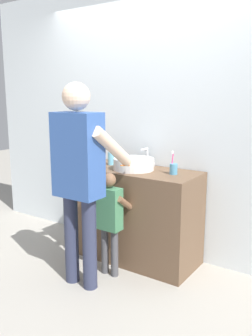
{
  "coord_description": "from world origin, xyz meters",
  "views": [
    {
      "loc": [
        1.8,
        -2.5,
        1.6
      ],
      "look_at": [
        0.0,
        0.15,
        0.94
      ],
      "focal_mm": 38.33,
      "sensor_mm": 36.0,
      "label": 1
    }
  ],
  "objects_px": {
    "soap_bottle": "(111,158)",
    "adult_parent": "(79,168)",
    "toothbrush_cup": "(173,169)",
    "child_toddler": "(110,215)"
  },
  "relations": [
    {
      "from": "soap_bottle",
      "to": "adult_parent",
      "type": "height_order",
      "value": "adult_parent"
    },
    {
      "from": "toothbrush_cup",
      "to": "adult_parent",
      "type": "xyz_separation_m",
      "value": [
        -0.5,
        -0.68,
        0.07
      ]
    },
    {
      "from": "toothbrush_cup",
      "to": "adult_parent",
      "type": "bearing_deg",
      "value": -126.45
    },
    {
      "from": "toothbrush_cup",
      "to": "child_toddler",
      "type": "height_order",
      "value": "toothbrush_cup"
    },
    {
      "from": "toothbrush_cup",
      "to": "child_toddler",
      "type": "distance_m",
      "value": 0.69
    },
    {
      "from": "adult_parent",
      "to": "soap_bottle",
      "type": "bearing_deg",
      "value": 106.8
    },
    {
      "from": "soap_bottle",
      "to": "child_toddler",
      "type": "xyz_separation_m",
      "value": [
        0.32,
        -0.45,
        -0.41
      ]
    },
    {
      "from": "soap_bottle",
      "to": "adult_parent",
      "type": "relative_size",
      "value": 0.1
    },
    {
      "from": "soap_bottle",
      "to": "adult_parent",
      "type": "xyz_separation_m",
      "value": [
        0.22,
        -0.72,
        0.05
      ]
    },
    {
      "from": "soap_bottle",
      "to": "adult_parent",
      "type": "distance_m",
      "value": 0.75
    }
  ]
}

